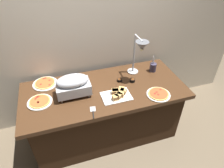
{
  "coord_description": "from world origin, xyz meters",
  "views": [
    {
      "loc": [
        -0.46,
        -1.74,
        2.21
      ],
      "look_at": [
        0.09,
        0.0,
        0.81
      ],
      "focal_mm": 31.76,
      "sensor_mm": 36.0,
      "label": 1
    }
  ],
  "objects": [
    {
      "name": "sauce_cup_far",
      "position": [
        0.36,
        0.03,
        0.78
      ],
      "size": [
        0.06,
        0.06,
        0.04
      ],
      "color": "black",
      "rests_on": "buffet_table"
    },
    {
      "name": "back_wall",
      "position": [
        0.0,
        0.5,
        1.2
      ],
      "size": [
        4.4,
        0.04,
        2.4
      ],
      "primitive_type": "cube",
      "color": "beige",
      "rests_on": "ground_plane"
    },
    {
      "name": "chafing_dish",
      "position": [
        -0.35,
        -0.0,
        0.9
      ],
      "size": [
        0.37,
        0.22,
        0.25
      ],
      "color": "#B7BABF",
      "rests_on": "buffet_table"
    },
    {
      "name": "serving_spatula",
      "position": [
        -0.21,
        -0.33,
        0.76
      ],
      "size": [
        0.07,
        0.17,
        0.01
      ],
      "color": "#B7BABF",
      "rests_on": "buffet_table"
    },
    {
      "name": "sauce_cup_near",
      "position": [
        0.22,
        0.09,
        0.78
      ],
      "size": [
        0.06,
        0.06,
        0.03
      ],
      "color": "black",
      "rests_on": "buffet_table"
    },
    {
      "name": "sandwich_platter",
      "position": [
        0.11,
        -0.16,
        0.79
      ],
      "size": [
        0.32,
        0.23,
        0.06
      ],
      "color": "white",
      "rests_on": "buffet_table"
    },
    {
      "name": "buffet_table",
      "position": [
        0.0,
        0.0,
        0.39
      ],
      "size": [
        1.9,
        0.84,
        0.76
      ],
      "color": "#422816",
      "rests_on": "ground_plane"
    },
    {
      "name": "pizza_plate_front",
      "position": [
        0.55,
        -0.29,
        0.77
      ],
      "size": [
        0.26,
        0.26,
        0.03
      ],
      "color": "white",
      "rests_on": "buffet_table"
    },
    {
      "name": "heat_lamp",
      "position": [
        0.45,
        0.08,
        1.17
      ],
      "size": [
        0.15,
        0.34,
        0.52
      ],
      "color": "#B7BABF",
      "rests_on": "buffet_table"
    },
    {
      "name": "ground_plane",
      "position": [
        0.0,
        0.0,
        0.0
      ],
      "size": [
        8.0,
        8.0,
        0.0
      ],
      "primitive_type": "plane",
      "color": "brown"
    },
    {
      "name": "pizza_plate_raised_stand",
      "position": [
        -0.72,
        -0.02,
        0.77
      ],
      "size": [
        0.26,
        0.26,
        0.03
      ],
      "color": "white",
      "rests_on": "buffet_table"
    },
    {
      "name": "utensil_holder",
      "position": [
        0.71,
        0.17,
        0.82
      ],
      "size": [
        0.08,
        0.08,
        0.23
      ],
      "color": "#383347",
      "rests_on": "buffet_table"
    },
    {
      "name": "pizza_plate_center",
      "position": [
        -0.65,
        0.3,
        0.77
      ],
      "size": [
        0.29,
        0.29,
        0.03
      ],
      "color": "white",
      "rests_on": "buffet_table"
    }
  ]
}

